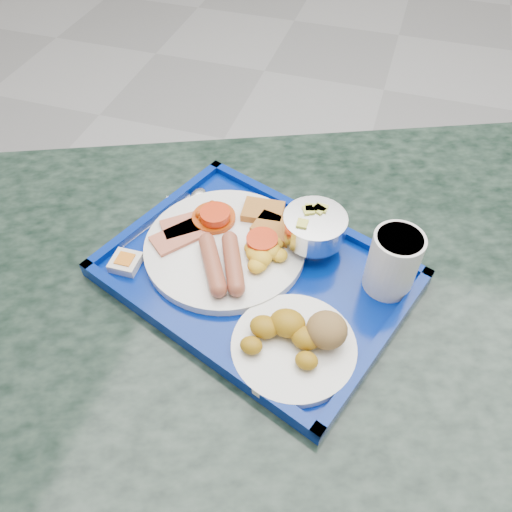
{
  "coord_description": "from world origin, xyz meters",
  "views": [
    {
      "loc": [
        0.07,
        -1.18,
        1.42
      ],
      "look_at": [
        -0.08,
        -0.7,
        0.84
      ],
      "focal_mm": 35.0,
      "sensor_mm": 36.0,
      "label": 1
    }
  ],
  "objects_px": {
    "table": "(270,361)",
    "juice_cup": "(393,261)",
    "fruit_bowl": "(314,227)",
    "bread_plate": "(298,340)",
    "tray": "(256,275)",
    "main_plate": "(230,244)"
  },
  "relations": [
    {
      "from": "table",
      "to": "juice_cup",
      "type": "relative_size",
      "value": 14.24
    },
    {
      "from": "fruit_bowl",
      "to": "bread_plate",
      "type": "bearing_deg",
      "value": -82.91
    },
    {
      "from": "table",
      "to": "bread_plate",
      "type": "distance_m",
      "value": 0.26
    },
    {
      "from": "bread_plate",
      "to": "fruit_bowl",
      "type": "relative_size",
      "value": 1.73
    },
    {
      "from": "tray",
      "to": "main_plate",
      "type": "bearing_deg",
      "value": 149.3
    },
    {
      "from": "table",
      "to": "tray",
      "type": "height_order",
      "value": "tray"
    },
    {
      "from": "table",
      "to": "fruit_bowl",
      "type": "xyz_separation_m",
      "value": [
        0.04,
        0.11,
        0.26
      ]
    },
    {
      "from": "bread_plate",
      "to": "fruit_bowl",
      "type": "distance_m",
      "value": 0.2
    },
    {
      "from": "bread_plate",
      "to": "main_plate",
      "type": "bearing_deg",
      "value": 136.45
    },
    {
      "from": "juice_cup",
      "to": "main_plate",
      "type": "bearing_deg",
      "value": -178.66
    },
    {
      "from": "bread_plate",
      "to": "table",
      "type": "bearing_deg",
      "value": 125.82
    },
    {
      "from": "tray",
      "to": "fruit_bowl",
      "type": "xyz_separation_m",
      "value": [
        0.07,
        0.08,
        0.05
      ]
    },
    {
      "from": "tray",
      "to": "main_plate",
      "type": "distance_m",
      "value": 0.07
    },
    {
      "from": "main_plate",
      "to": "bread_plate",
      "type": "bearing_deg",
      "value": -43.55
    },
    {
      "from": "table",
      "to": "fruit_bowl",
      "type": "distance_m",
      "value": 0.29
    },
    {
      "from": "bread_plate",
      "to": "juice_cup",
      "type": "height_order",
      "value": "juice_cup"
    },
    {
      "from": "main_plate",
      "to": "fruit_bowl",
      "type": "height_order",
      "value": "fruit_bowl"
    },
    {
      "from": "table",
      "to": "tray",
      "type": "relative_size",
      "value": 2.76
    },
    {
      "from": "juice_cup",
      "to": "table",
      "type": "bearing_deg",
      "value": -157.93
    },
    {
      "from": "tray",
      "to": "bread_plate",
      "type": "bearing_deg",
      "value": -49.17
    },
    {
      "from": "tray",
      "to": "juice_cup",
      "type": "bearing_deg",
      "value": 11.0
    },
    {
      "from": "table",
      "to": "fruit_bowl",
      "type": "relative_size",
      "value": 14.66
    }
  ]
}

